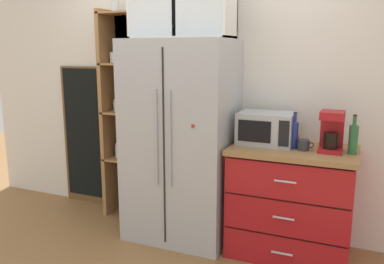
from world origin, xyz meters
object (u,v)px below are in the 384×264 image
object	(u,v)px
refrigerator	(181,141)
bottle_green	(353,137)
coffee_maker	(332,131)
microwave	(267,128)
mug_red	(294,141)
mug_charcoal	(304,145)
chalkboard_menu	(88,136)
bottle_cobalt	(294,132)

from	to	relation	value
refrigerator	bottle_green	size ratio (longest dim) A/B	5.89
coffee_maker	bottle_green	size ratio (longest dim) A/B	1.05
microwave	mug_red	world-z (taller)	microwave
mug_charcoal	coffee_maker	bearing A→B (deg)	16.04
mug_red	chalkboard_menu	distance (m)	2.23
mug_charcoal	chalkboard_menu	distance (m)	2.32
microwave	chalkboard_menu	bearing A→B (deg)	173.42
coffee_maker	chalkboard_menu	xyz separation A→B (m)	(-2.48, 0.27, -0.30)
mug_charcoal	mug_red	size ratio (longest dim) A/B	1.13
microwave	bottle_green	xyz separation A→B (m)	(0.66, -0.07, 0.00)
mug_charcoal	bottle_cobalt	size ratio (longest dim) A/B	0.43
microwave	mug_red	size ratio (longest dim) A/B	4.04
microwave	bottle_cobalt	world-z (taller)	bottle_cobalt
coffee_maker	chalkboard_menu	size ratio (longest dim) A/B	0.21
mug_red	refrigerator	bearing A→B (deg)	-177.63
bottle_green	chalkboard_menu	xyz separation A→B (m)	(-2.63, 0.30, -0.28)
refrigerator	microwave	size ratio (longest dim) A/B	3.94
microwave	mug_red	xyz separation A→B (m)	(0.23, -0.04, -0.08)
microwave	bottle_cobalt	size ratio (longest dim) A/B	1.53
mug_charcoal	bottle_cobalt	distance (m)	0.12
bottle_green	coffee_maker	bearing A→B (deg)	169.67
refrigerator	bottle_cobalt	world-z (taller)	refrigerator
refrigerator	chalkboard_menu	xyz separation A→B (m)	(-1.25, 0.31, -0.12)
bottle_green	chalkboard_menu	size ratio (longest dim) A/B	0.20
refrigerator	microwave	world-z (taller)	refrigerator
refrigerator	bottle_green	distance (m)	1.39
refrigerator	bottle_cobalt	bearing A→B (deg)	1.01
chalkboard_menu	mug_charcoal	bearing A→B (deg)	-8.08
mug_charcoal	chalkboard_menu	world-z (taller)	chalkboard_menu
coffee_maker	bottle_cobalt	xyz separation A→B (m)	(-0.27, -0.02, -0.03)
microwave	refrigerator	bearing A→B (deg)	-173.63
microwave	mug_red	distance (m)	0.25
mug_red	chalkboard_menu	world-z (taller)	chalkboard_menu
bottle_green	bottle_cobalt	size ratio (longest dim) A/B	1.02
refrigerator	mug_red	size ratio (longest dim) A/B	15.95
refrigerator	mug_charcoal	size ratio (longest dim) A/B	14.15
refrigerator	coffee_maker	world-z (taller)	refrigerator
refrigerator	mug_red	world-z (taller)	refrigerator
refrigerator	bottle_green	bearing A→B (deg)	0.44
coffee_maker	bottle_green	distance (m)	0.16
bottle_green	chalkboard_menu	distance (m)	2.66
refrigerator	bottle_cobalt	size ratio (longest dim) A/B	6.03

